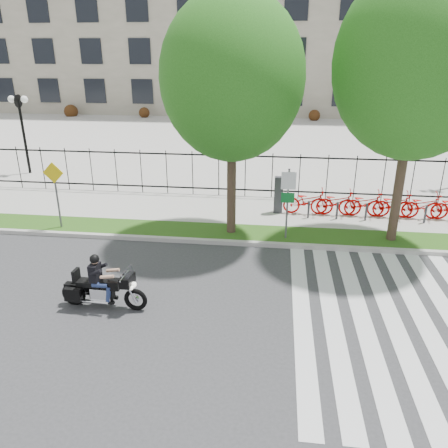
# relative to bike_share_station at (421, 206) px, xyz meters

# --- Properties ---
(ground) EXTENTS (120.00, 120.00, 0.00)m
(ground) POSITION_rel_bike_share_station_xyz_m (-7.05, -7.20, -0.68)
(ground) COLOR #343436
(ground) RESTS_ON ground
(curb) EXTENTS (60.00, 0.20, 0.15)m
(curb) POSITION_rel_bike_share_station_xyz_m (-7.05, -3.10, -0.60)
(curb) COLOR #AEABA4
(curb) RESTS_ON ground
(grass_verge) EXTENTS (60.00, 1.50, 0.15)m
(grass_verge) POSITION_rel_bike_share_station_xyz_m (-7.05, -2.25, -0.60)
(grass_verge) COLOR #234B12
(grass_verge) RESTS_ON ground
(sidewalk) EXTENTS (60.00, 3.50, 0.15)m
(sidewalk) POSITION_rel_bike_share_station_xyz_m (-7.05, 0.25, -0.60)
(sidewalk) COLOR #ADAAA2
(sidewalk) RESTS_ON ground
(plaza) EXTENTS (80.00, 34.00, 0.10)m
(plaza) POSITION_rel_bike_share_station_xyz_m (-7.05, 17.80, -0.63)
(plaza) COLOR #ADAAA2
(plaza) RESTS_ON ground
(crosswalk_stripes) EXTENTS (5.70, 8.00, 0.01)m
(crosswalk_stripes) POSITION_rel_bike_share_station_xyz_m (-2.23, -7.20, -0.67)
(crosswalk_stripes) COLOR silver
(crosswalk_stripes) RESTS_ON ground
(iron_fence) EXTENTS (30.00, 0.06, 2.00)m
(iron_fence) POSITION_rel_bike_share_station_xyz_m (-7.05, 2.00, 0.47)
(iron_fence) COLOR black
(iron_fence) RESTS_ON sidewalk
(office_building) EXTENTS (60.00, 21.90, 20.15)m
(office_building) POSITION_rel_bike_share_station_xyz_m (-7.05, 37.72, 9.29)
(office_building) COLOR gray
(office_building) RESTS_ON ground
(lamp_post_left) EXTENTS (1.06, 0.70, 4.25)m
(lamp_post_left) POSITION_rel_bike_share_station_xyz_m (-19.05, 4.80, 2.53)
(lamp_post_left) COLOR black
(lamp_post_left) RESTS_ON ground
(street_tree_1) EXTENTS (4.70, 4.70, 8.05)m
(street_tree_1) POSITION_rel_bike_share_station_xyz_m (-7.22, -2.25, 4.81)
(street_tree_1) COLOR #3E2A22
(street_tree_1) RESTS_ON grass_verge
(street_tree_2) EXTENTS (5.12, 5.12, 8.75)m
(street_tree_2) POSITION_rel_bike_share_station_xyz_m (-1.56, -2.25, 5.27)
(street_tree_2) COLOR #3E2A22
(street_tree_2) RESTS_ON grass_verge
(bike_share_station) EXTENTS (11.17, 0.89, 1.50)m
(bike_share_station) POSITION_rel_bike_share_station_xyz_m (0.00, 0.00, 0.00)
(bike_share_station) COLOR #2D2D33
(bike_share_station) RESTS_ON sidewalk
(sign_pole_regulatory) EXTENTS (0.50, 0.09, 2.50)m
(sign_pole_regulatory) POSITION_rel_bike_share_station_xyz_m (-5.24, -2.62, 1.06)
(sign_pole_regulatory) COLOR #59595B
(sign_pole_regulatory) RESTS_ON grass_verge
(sign_pole_warning) EXTENTS (0.78, 0.09, 2.49)m
(sign_pole_warning) POSITION_rel_bike_share_station_xyz_m (-13.60, -2.62, 1.07)
(sign_pole_warning) COLOR #59595B
(sign_pole_warning) RESTS_ON grass_verge
(motorcycle_rider) EXTENTS (2.36, 0.71, 1.82)m
(motorcycle_rider) POSITION_rel_bike_share_station_xyz_m (-10.02, -7.48, -0.07)
(motorcycle_rider) COLOR black
(motorcycle_rider) RESTS_ON ground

